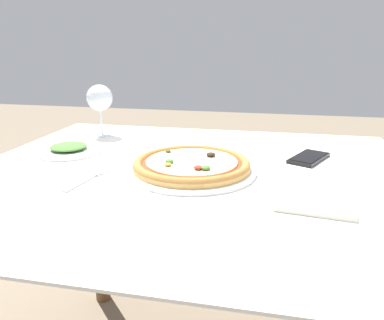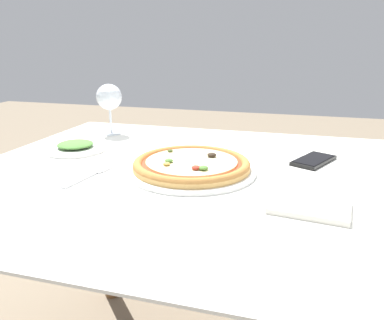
{
  "view_description": "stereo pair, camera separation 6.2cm",
  "coord_description": "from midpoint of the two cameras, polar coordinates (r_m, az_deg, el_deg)",
  "views": [
    {
      "loc": [
        0.19,
        -0.87,
        1.04
      ],
      "look_at": [
        0.01,
        0.0,
        0.76
      ],
      "focal_mm": 35.0,
      "sensor_mm": 36.0,
      "label": 1
    },
    {
      "loc": [
        0.25,
        -0.86,
        1.04
      ],
      "look_at": [
        0.01,
        0.0,
        0.76
      ],
      "focal_mm": 35.0,
      "sensor_mm": 36.0,
      "label": 2
    }
  ],
  "objects": [
    {
      "name": "dining_table",
      "position": [
        0.98,
        1.41,
        -7.06
      ],
      "size": [
        1.14,
        0.97,
        0.73
      ],
      "color": "brown",
      "rests_on": "ground_plane"
    },
    {
      "name": "pizza_plate",
      "position": [
        0.94,
        1.9,
        -0.78
      ],
      "size": [
        0.32,
        0.32,
        0.04
      ],
      "color": "white",
      "rests_on": "dining_table"
    },
    {
      "name": "fork",
      "position": [
        0.93,
        -13.56,
        -2.35
      ],
      "size": [
        0.05,
        0.17,
        0.0
      ],
      "color": "silver",
      "rests_on": "dining_table"
    },
    {
      "name": "wine_glass_far_left",
      "position": [
        1.34,
        -11.21,
        9.23
      ],
      "size": [
        0.09,
        0.09,
        0.18
      ],
      "color": "silver",
      "rests_on": "dining_table"
    },
    {
      "name": "cell_phone",
      "position": [
        1.08,
        19.64,
        -0.05
      ],
      "size": [
        0.13,
        0.16,
        0.01
      ],
      "color": "black",
      "rests_on": "dining_table"
    },
    {
      "name": "side_plate",
      "position": [
        1.17,
        -15.88,
        1.89
      ],
      "size": [
        0.18,
        0.18,
        0.03
      ],
      "color": "white",
      "rests_on": "dining_table"
    },
    {
      "name": "napkin_folded",
      "position": [
        0.78,
        19.67,
        -6.71
      ],
      "size": [
        0.16,
        0.13,
        0.01
      ],
      "color": "silver",
      "rests_on": "dining_table"
    }
  ]
}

